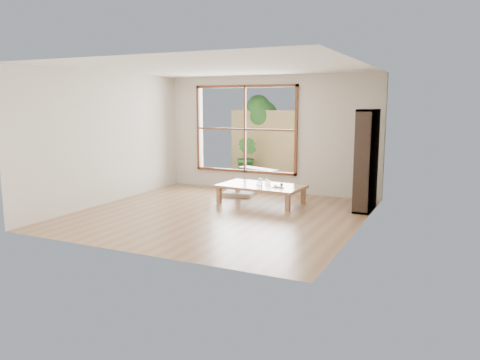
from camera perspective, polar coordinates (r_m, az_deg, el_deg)
The scene contains 15 objects.
ground at distance 8.57m, azimuth -2.51°, elevation -4.13°, with size 5.00×5.00×0.00m, color #A47752.
low_table at distance 9.41m, azimuth 2.59°, elevation -0.88°, with size 1.74×1.06×0.37m.
floor_cushion at distance 10.24m, azimuth -0.05°, elevation -1.61°, with size 0.62×0.62×0.09m, color beige.
bookshelf at distance 9.03m, azimuth 15.15°, elevation 2.34°, with size 0.30×0.85×1.89m, color #32251C.
glass_tall at distance 9.34m, azimuth 2.52°, elevation -0.26°, with size 0.07×0.07×0.14m, color silver.
glass_mid at distance 9.37m, azimuth 3.55°, elevation -0.38°, with size 0.06×0.06×0.09m, color silver.
glass_short at distance 9.54m, azimuth 3.27°, elevation -0.23°, with size 0.06×0.06×0.08m, color silver.
glass_small at distance 9.41m, azimuth 2.20°, elevation -0.36°, with size 0.07×0.07×0.08m, color silver.
food_tray at distance 9.19m, azimuth 4.71°, elevation -0.75°, with size 0.31×0.26×0.08m.
deck at distance 11.98m, azimuth 2.90°, elevation -0.23°, with size 2.80×2.00×0.05m, color #332A25.
garden_bench at distance 11.69m, azimuth 2.22°, elevation 1.15°, with size 1.18×0.73×0.36m.
bamboo_fence at distance 12.79m, azimuth 4.65°, elevation 4.43°, with size 2.80×0.06×1.80m, color tan.
shrub_right at distance 12.26m, azimuth 8.22°, elevation 1.98°, with size 0.74×0.65×0.83m, color #316726.
shrub_left at distance 12.67m, azimuth 0.85°, elevation 2.86°, with size 0.59×0.47×1.07m, color #316726.
garden_tree at distance 13.28m, azimuth 2.40°, elevation 7.78°, with size 1.04×0.85×2.22m.
Camera 1 is at (3.90, -7.36, 2.01)m, focal length 35.00 mm.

